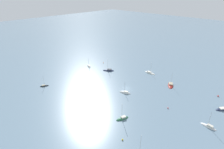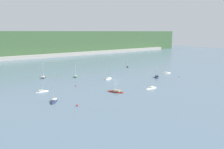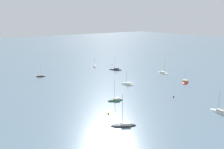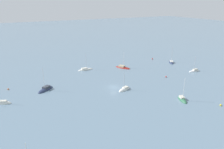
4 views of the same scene
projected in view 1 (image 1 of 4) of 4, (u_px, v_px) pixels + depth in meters
name	position (u px, v px, depth m)	size (l,w,h in m)	color
ground_plane	(126.00, 88.00, 100.10)	(600.00, 600.00, 0.00)	slate
sailboat_0	(208.00, 127.00, 72.13)	(6.47, 2.05, 8.04)	silver
sailboat_1	(89.00, 67.00, 127.79)	(6.67, 4.32, 7.64)	white
sailboat_2	(122.00, 119.00, 76.56)	(3.91, 6.24, 8.95)	#2D6647
sailboat_3	(223.00, 109.00, 82.57)	(6.46, 7.75, 9.37)	#232D4C
sailboat_4	(150.00, 73.00, 117.92)	(7.85, 2.29, 8.64)	white
sailboat_6	(109.00, 71.00, 121.39)	(7.75, 6.86, 9.88)	#232D4C
sailboat_7	(44.00, 86.00, 102.15)	(3.57, 4.92, 7.43)	black
sailboat_8	(171.00, 85.00, 103.02)	(6.49, 8.82, 8.86)	maroon
sailboat_9	(125.00, 93.00, 95.64)	(6.56, 4.06, 7.69)	white
mooring_buoy_0	(103.00, 63.00, 133.72)	(0.55, 0.55, 0.55)	orange
mooring_buoy_1	(122.00, 140.00, 65.73)	(0.60, 0.60, 0.60)	yellow
mooring_buoy_2	(218.00, 96.00, 92.30)	(0.72, 0.72, 0.72)	red
mooring_buoy_3	(168.00, 108.00, 83.10)	(0.58, 0.58, 0.58)	red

